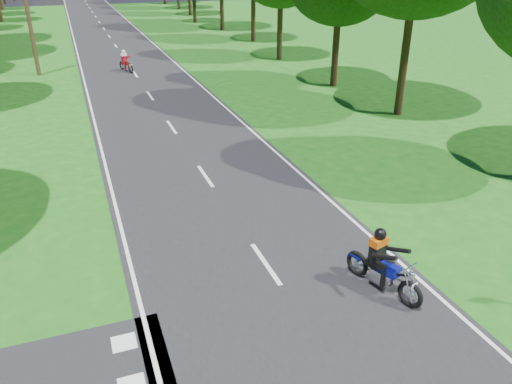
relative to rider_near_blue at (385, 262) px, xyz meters
name	(u,v)px	position (x,y,z in m)	size (l,w,h in m)	color
ground	(298,311)	(-2.19, -0.02, -0.81)	(160.00, 160.00, 0.00)	#155012
main_road	(104,29)	(-2.19, 49.98, -0.80)	(7.00, 140.00, 0.02)	black
road_markings	(104,31)	(-2.33, 48.11, -0.79)	(7.40, 140.00, 0.01)	silver
telegraph_pole	(27,10)	(-8.19, 27.98, 3.26)	(1.20, 0.26, 8.00)	#382616
rider_near_blue	(385,262)	(0.00, 0.00, 0.00)	(0.63, 1.90, 1.58)	#0C1387
rider_far_red	(126,61)	(-2.61, 27.04, -0.08)	(0.57, 1.70, 1.42)	#AE0D0F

